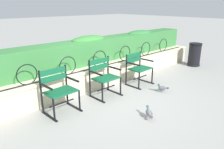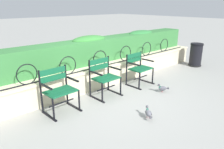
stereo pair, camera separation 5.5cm
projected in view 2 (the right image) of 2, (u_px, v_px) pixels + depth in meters
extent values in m
plane|color=#9E9E99|center=(114.00, 98.00, 4.93)|extent=(60.00, 60.00, 0.00)
cube|color=beige|center=(92.00, 79.00, 5.42)|extent=(8.50, 0.35, 0.49)
cube|color=beige|center=(92.00, 69.00, 5.34)|extent=(8.50, 0.41, 0.05)
cylinder|color=black|center=(94.00, 68.00, 5.28)|extent=(7.94, 0.02, 0.02)
torus|color=black|center=(27.00, 74.00, 4.17)|extent=(0.42, 0.02, 0.42)
torus|color=black|center=(68.00, 66.00, 4.76)|extent=(0.42, 0.02, 0.42)
torus|color=black|center=(100.00, 59.00, 5.34)|extent=(0.42, 0.02, 0.42)
torus|color=black|center=(126.00, 53.00, 5.93)|extent=(0.42, 0.02, 0.42)
torus|color=black|center=(147.00, 49.00, 6.51)|extent=(0.42, 0.02, 0.42)
torus|color=black|center=(164.00, 45.00, 7.09)|extent=(0.42, 0.02, 0.42)
cube|color=#387A3D|center=(81.00, 53.00, 5.56)|extent=(8.33, 0.57, 0.61)
ellipsoid|color=#367E36|center=(89.00, 40.00, 5.65)|extent=(1.01, 0.51, 0.22)
ellipsoid|color=#33803E|center=(141.00, 33.00, 6.97)|extent=(0.97, 0.51, 0.16)
cube|color=#145B38|center=(65.00, 93.00, 4.08)|extent=(0.58, 0.15, 0.03)
cube|color=#145B38|center=(61.00, 91.00, 4.17)|extent=(0.58, 0.15, 0.03)
cube|color=#145B38|center=(57.00, 90.00, 4.26)|extent=(0.58, 0.15, 0.03)
cube|color=#145B38|center=(53.00, 71.00, 4.22)|extent=(0.57, 0.05, 0.11)
cube|color=#145B38|center=(53.00, 78.00, 4.26)|extent=(0.57, 0.05, 0.11)
cylinder|color=black|center=(66.00, 85.00, 4.52)|extent=(0.04, 0.04, 0.87)
cylinder|color=black|center=(79.00, 100.00, 4.30)|extent=(0.04, 0.04, 0.44)
cube|color=black|center=(74.00, 107.00, 4.49)|extent=(0.06, 0.52, 0.02)
cube|color=black|center=(72.00, 79.00, 4.30)|extent=(0.05, 0.40, 0.03)
cylinder|color=black|center=(41.00, 92.00, 4.14)|extent=(0.04, 0.04, 0.87)
cylinder|color=black|center=(53.00, 110.00, 3.92)|extent=(0.04, 0.04, 0.44)
cube|color=black|center=(49.00, 116.00, 4.11)|extent=(0.06, 0.52, 0.02)
cube|color=black|center=(46.00, 87.00, 3.92)|extent=(0.05, 0.40, 0.03)
cylinder|color=black|center=(62.00, 103.00, 4.24)|extent=(0.54, 0.05, 0.03)
cube|color=#145B38|center=(110.00, 80.00, 4.81)|extent=(0.57, 0.13, 0.03)
cube|color=#145B38|center=(106.00, 78.00, 4.91)|extent=(0.57, 0.13, 0.03)
cube|color=#145B38|center=(102.00, 77.00, 5.00)|extent=(0.57, 0.13, 0.03)
cube|color=#145B38|center=(99.00, 61.00, 4.97)|extent=(0.57, 0.04, 0.11)
cube|color=#145B38|center=(99.00, 67.00, 5.01)|extent=(0.57, 0.04, 0.11)
cylinder|color=black|center=(108.00, 73.00, 5.26)|extent=(0.04, 0.04, 0.87)
cylinder|color=black|center=(121.00, 86.00, 5.03)|extent=(0.04, 0.04, 0.44)
cube|color=black|center=(115.00, 92.00, 5.23)|extent=(0.05, 0.52, 0.02)
cube|color=black|center=(115.00, 68.00, 5.04)|extent=(0.04, 0.40, 0.03)
cylinder|color=black|center=(90.00, 79.00, 4.89)|extent=(0.04, 0.04, 0.87)
cylinder|color=black|center=(102.00, 93.00, 4.66)|extent=(0.04, 0.04, 0.44)
cube|color=black|center=(97.00, 99.00, 4.86)|extent=(0.05, 0.52, 0.02)
cube|color=black|center=(96.00, 73.00, 4.67)|extent=(0.04, 0.40, 0.03)
cylinder|color=black|center=(106.00, 88.00, 4.98)|extent=(0.54, 0.03, 0.03)
cube|color=#145B38|center=(145.00, 70.00, 5.53)|extent=(0.57, 0.14, 0.03)
cube|color=#145B38|center=(141.00, 69.00, 5.62)|extent=(0.57, 0.14, 0.03)
cube|color=#145B38|center=(137.00, 68.00, 5.71)|extent=(0.57, 0.14, 0.03)
cube|color=#145B38|center=(134.00, 55.00, 5.69)|extent=(0.57, 0.05, 0.11)
cube|color=#145B38|center=(134.00, 60.00, 5.73)|extent=(0.57, 0.05, 0.11)
cylinder|color=black|center=(140.00, 66.00, 5.98)|extent=(0.04, 0.04, 0.82)
cylinder|color=black|center=(153.00, 76.00, 5.75)|extent=(0.04, 0.04, 0.44)
cube|color=black|center=(147.00, 82.00, 5.94)|extent=(0.06, 0.52, 0.02)
cube|color=black|center=(148.00, 60.00, 5.75)|extent=(0.05, 0.40, 0.03)
cylinder|color=black|center=(127.00, 70.00, 5.61)|extent=(0.04, 0.04, 0.82)
cylinder|color=black|center=(139.00, 81.00, 5.37)|extent=(0.04, 0.04, 0.44)
cube|color=black|center=(133.00, 87.00, 5.57)|extent=(0.06, 0.52, 0.02)
cube|color=black|center=(134.00, 64.00, 5.38)|extent=(0.05, 0.40, 0.03)
cylinder|color=black|center=(140.00, 77.00, 5.70)|extent=(0.54, 0.04, 0.03)
ellipsoid|color=#5B5B66|center=(162.00, 88.00, 5.21)|extent=(0.21, 0.19, 0.11)
cylinder|color=#2D6B56|center=(160.00, 87.00, 5.20)|extent=(0.08, 0.07, 0.06)
sphere|color=#494951|center=(159.00, 85.00, 5.18)|extent=(0.06, 0.06, 0.06)
cone|color=black|center=(158.00, 85.00, 5.18)|extent=(0.03, 0.02, 0.01)
cone|color=#404047|center=(167.00, 88.00, 5.23)|extent=(0.10, 0.10, 0.06)
ellipsoid|color=#4E4E56|center=(163.00, 89.00, 5.17)|extent=(0.13, 0.10, 0.07)
ellipsoid|color=#4E4E56|center=(162.00, 88.00, 5.25)|extent=(0.13, 0.10, 0.07)
cylinder|color=#C6515B|center=(162.00, 92.00, 5.22)|extent=(0.01, 0.01, 0.05)
cylinder|color=#C6515B|center=(162.00, 91.00, 5.26)|extent=(0.01, 0.01, 0.05)
ellipsoid|color=slate|center=(148.00, 113.00, 4.04)|extent=(0.19, 0.21, 0.11)
cylinder|color=#2D6B56|center=(147.00, 110.00, 4.09)|extent=(0.07, 0.08, 0.06)
sphere|color=#55555D|center=(147.00, 107.00, 4.09)|extent=(0.06, 0.06, 0.06)
cone|color=black|center=(147.00, 106.00, 4.12)|extent=(0.02, 0.03, 0.01)
cone|color=#4A4A52|center=(150.00, 116.00, 3.93)|extent=(0.09, 0.10, 0.06)
ellipsoid|color=#5B5B63|center=(146.00, 113.00, 4.02)|extent=(0.10, 0.13, 0.07)
ellipsoid|color=#5B5B63|center=(151.00, 113.00, 4.03)|extent=(0.10, 0.13, 0.07)
cylinder|color=#C6515B|center=(147.00, 117.00, 4.07)|extent=(0.01, 0.01, 0.05)
cylinder|color=#C6515B|center=(149.00, 117.00, 4.05)|extent=(0.01, 0.01, 0.05)
cylinder|color=black|center=(196.00, 56.00, 7.37)|extent=(0.40, 0.40, 0.72)
cylinder|color=black|center=(197.00, 44.00, 7.25)|extent=(0.42, 0.42, 0.06)
torus|color=black|center=(195.00, 65.00, 7.48)|extent=(0.44, 0.44, 0.04)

